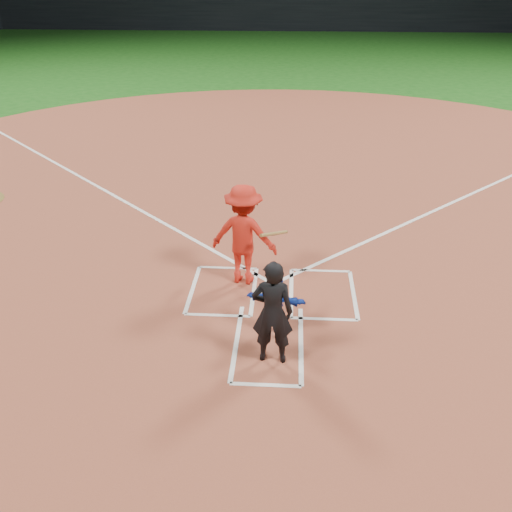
# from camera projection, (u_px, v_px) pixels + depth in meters

# --- Properties ---
(ground) EXTENTS (120.00, 120.00, 0.00)m
(ground) POSITION_uv_depth(u_px,v_px,m) (272.00, 292.00, 11.24)
(ground) COLOR #144B12
(ground) RESTS_ON ground
(home_plate_dirt) EXTENTS (28.00, 28.00, 0.01)m
(home_plate_dirt) POSITION_uv_depth(u_px,v_px,m) (280.00, 186.00, 16.56)
(home_plate_dirt) COLOR brown
(home_plate_dirt) RESTS_ON ground
(stadium_wall_far) EXTENTS (80.00, 1.20, 3.20)m
(stadium_wall_far) POSITION_uv_depth(u_px,v_px,m) (292.00, 12.00, 53.05)
(stadium_wall_far) COLOR black
(stadium_wall_far) RESTS_ON ground
(home_plate) EXTENTS (0.60, 0.60, 0.02)m
(home_plate) POSITION_uv_depth(u_px,v_px,m) (272.00, 291.00, 11.23)
(home_plate) COLOR white
(home_plate) RESTS_ON home_plate_dirt
(catcher) EXTENTS (1.10, 0.53, 1.13)m
(catcher) POSITION_uv_depth(u_px,v_px,m) (275.00, 304.00, 9.78)
(catcher) COLOR #1537B2
(catcher) RESTS_ON home_plate_dirt
(umpire) EXTENTS (0.67, 0.45, 1.80)m
(umpire) POSITION_uv_depth(u_px,v_px,m) (272.00, 312.00, 8.92)
(umpire) COLOR black
(umpire) RESTS_ON home_plate_dirt
(chalk_markings) EXTENTS (28.35, 17.32, 0.01)m
(chalk_markings) POSITION_uv_depth(u_px,v_px,m) (280.00, 194.00, 15.92)
(chalk_markings) COLOR white
(chalk_markings) RESTS_ON home_plate_dirt
(batter_at_plate) EXTENTS (1.59, 1.01, 2.05)m
(batter_at_plate) POSITION_uv_depth(u_px,v_px,m) (244.00, 235.00, 11.17)
(batter_at_plate) COLOR red
(batter_at_plate) RESTS_ON home_plate_dirt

